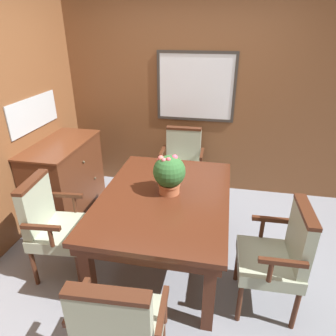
{
  "coord_description": "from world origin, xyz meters",
  "views": [
    {
      "loc": [
        0.45,
        -2.2,
        2.12
      ],
      "look_at": [
        -0.03,
        0.26,
        0.93
      ],
      "focal_mm": 32.0,
      "sensor_mm": 36.0,
      "label": 1
    }
  ],
  "objects_px": {
    "chair_right_near": "(279,254)",
    "chair_left_near": "(53,223)",
    "sideboard_cabinet": "(65,178)",
    "dining_table": "(165,203)",
    "chair_head_far": "(182,161)",
    "potted_plant": "(169,173)",
    "chair_head_near": "(119,327)"
  },
  "relations": [
    {
      "from": "chair_head_near",
      "to": "potted_plant",
      "type": "bearing_deg",
      "value": -95.81
    },
    {
      "from": "dining_table",
      "to": "chair_right_near",
      "type": "xyz_separation_m",
      "value": [
        0.98,
        -0.37,
        -0.11
      ]
    },
    {
      "from": "potted_plant",
      "to": "sideboard_cabinet",
      "type": "distance_m",
      "value": 1.57
    },
    {
      "from": "chair_head_near",
      "to": "chair_left_near",
      "type": "xyz_separation_m",
      "value": [
        -0.93,
        0.86,
        0.0
      ]
    },
    {
      "from": "chair_head_far",
      "to": "potted_plant",
      "type": "relative_size",
      "value": 2.53
    },
    {
      "from": "chair_left_near",
      "to": "sideboard_cabinet",
      "type": "height_order",
      "value": "chair_left_near"
    },
    {
      "from": "sideboard_cabinet",
      "to": "chair_right_near",
      "type": "bearing_deg",
      "value": -22.81
    },
    {
      "from": "chair_head_near",
      "to": "chair_right_near",
      "type": "xyz_separation_m",
      "value": [
        1.01,
        0.84,
        0.0
      ]
    },
    {
      "from": "chair_head_far",
      "to": "sideboard_cabinet",
      "type": "xyz_separation_m",
      "value": [
        -1.34,
        -0.59,
        -0.08
      ]
    },
    {
      "from": "sideboard_cabinet",
      "to": "dining_table",
      "type": "bearing_deg",
      "value": -24.26
    },
    {
      "from": "chair_head_near",
      "to": "sideboard_cabinet",
      "type": "height_order",
      "value": "chair_head_near"
    },
    {
      "from": "dining_table",
      "to": "chair_head_near",
      "type": "height_order",
      "value": "chair_head_near"
    },
    {
      "from": "chair_left_near",
      "to": "sideboard_cabinet",
      "type": "distance_m",
      "value": 1.04
    },
    {
      "from": "chair_head_far",
      "to": "potted_plant",
      "type": "distance_m",
      "value": 1.22
    },
    {
      "from": "chair_head_near",
      "to": "potted_plant",
      "type": "distance_m",
      "value": 1.32
    },
    {
      "from": "dining_table",
      "to": "chair_left_near",
      "type": "bearing_deg",
      "value": -160.17
    },
    {
      "from": "dining_table",
      "to": "chair_left_near",
      "type": "height_order",
      "value": "chair_left_near"
    },
    {
      "from": "chair_head_near",
      "to": "sideboard_cabinet",
      "type": "relative_size",
      "value": 0.88
    },
    {
      "from": "chair_head_near",
      "to": "dining_table",
      "type": "bearing_deg",
      "value": -94.6
    },
    {
      "from": "potted_plant",
      "to": "chair_head_far",
      "type": "bearing_deg",
      "value": 92.48
    },
    {
      "from": "potted_plant",
      "to": "chair_left_near",
      "type": "bearing_deg",
      "value": -158.21
    },
    {
      "from": "chair_head_far",
      "to": "potted_plant",
      "type": "xyz_separation_m",
      "value": [
        0.05,
        -1.16,
        0.4
      ]
    },
    {
      "from": "chair_right_near",
      "to": "chair_head_far",
      "type": "xyz_separation_m",
      "value": [
        -1.0,
        1.58,
        0.0
      ]
    },
    {
      "from": "chair_head_near",
      "to": "chair_head_far",
      "type": "distance_m",
      "value": 2.41
    },
    {
      "from": "chair_right_near",
      "to": "chair_left_near",
      "type": "relative_size",
      "value": 1.0
    },
    {
      "from": "chair_head_far",
      "to": "dining_table",
      "type": "bearing_deg",
      "value": -89.88
    },
    {
      "from": "chair_head_far",
      "to": "sideboard_cabinet",
      "type": "distance_m",
      "value": 1.47
    },
    {
      "from": "dining_table",
      "to": "potted_plant",
      "type": "relative_size",
      "value": 4.28
    },
    {
      "from": "dining_table",
      "to": "potted_plant",
      "type": "height_order",
      "value": "potted_plant"
    },
    {
      "from": "sideboard_cabinet",
      "to": "chair_head_far",
      "type": "bearing_deg",
      "value": 23.85
    },
    {
      "from": "chair_right_near",
      "to": "chair_left_near",
      "type": "xyz_separation_m",
      "value": [
        -1.93,
        0.03,
        0.0
      ]
    },
    {
      "from": "chair_right_near",
      "to": "dining_table",
      "type": "bearing_deg",
      "value": -112.32
    }
  ]
}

